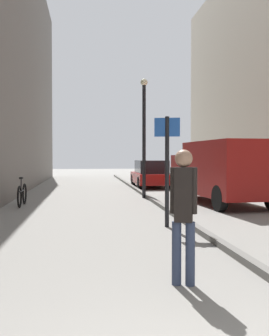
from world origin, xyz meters
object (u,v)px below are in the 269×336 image
at_px(pedestrian_main_foreground, 184,207).
at_px(lamp_post, 144,130).
at_px(bicycle_leaning, 22,195).
at_px(delivery_van, 221,170).
at_px(parked_car, 151,174).
at_px(street_sign_post, 167,161).

bearing_deg(pedestrian_main_foreground, lamp_post, 102.71).
bearing_deg(bicycle_leaning, delivery_van, -1.19).
distance_m(delivery_van, parked_car, 7.96).
height_order(pedestrian_main_foreground, bicycle_leaning, pedestrian_main_foreground).
relative_size(lamp_post, bicycle_leaning, 2.69).
distance_m(pedestrian_main_foreground, parked_car, 16.65).
relative_size(parked_car, bicycle_leaning, 2.38).
distance_m(pedestrian_main_foreground, bicycle_leaning, 9.44).
xyz_separation_m(parked_car, lamp_post, (-1.21, -5.58, 2.01)).
bearing_deg(pedestrian_main_foreground, parked_car, 100.46).
height_order(delivery_van, parked_car, delivery_van).
bearing_deg(street_sign_post, parked_car, -83.12).
bearing_deg(delivery_van, bicycle_leaning, 174.23).
height_order(pedestrian_main_foreground, parked_car, pedestrian_main_foreground).
bearing_deg(delivery_van, lamp_post, 132.42).
relative_size(pedestrian_main_foreground, street_sign_post, 0.67).
distance_m(parked_car, lamp_post, 6.06).
relative_size(delivery_van, street_sign_post, 2.18).
relative_size(delivery_van, bicycle_leaning, 3.20).
bearing_deg(pedestrian_main_foreground, street_sign_post, 99.59).
height_order(pedestrian_main_foreground, street_sign_post, street_sign_post).
distance_m(delivery_van, bicycle_leaning, 6.91).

